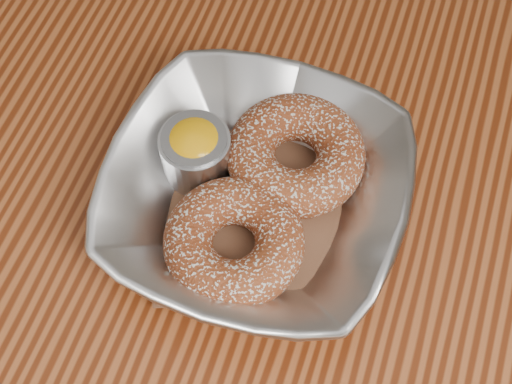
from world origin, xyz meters
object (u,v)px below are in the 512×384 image
(donut_front, at_px, (234,242))
(table, at_px, (234,288))
(serving_bowl, at_px, (256,195))
(donut_back, at_px, (296,155))
(ramekin, at_px, (196,151))

(donut_front, bearing_deg, table, 122.83)
(serving_bowl, bearing_deg, donut_back, 66.89)
(donut_back, bearing_deg, table, -112.39)
(donut_front, bearing_deg, donut_back, 76.24)
(donut_back, distance_m, ramekin, 0.07)
(table, bearing_deg, ramekin, 133.21)
(donut_back, bearing_deg, serving_bowl, -113.11)
(table, xyz_separation_m, serving_bowl, (0.01, 0.03, 0.12))
(donut_back, xyz_separation_m, donut_front, (-0.02, -0.08, -0.00))
(table, height_order, ramekin, ramekin)
(donut_front, xyz_separation_m, ramekin, (-0.05, 0.05, 0.01))
(donut_back, height_order, ramekin, ramekin)
(donut_back, bearing_deg, donut_front, -103.76)
(serving_bowl, relative_size, ramekin, 4.11)
(table, xyz_separation_m, donut_front, (0.01, -0.01, 0.13))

